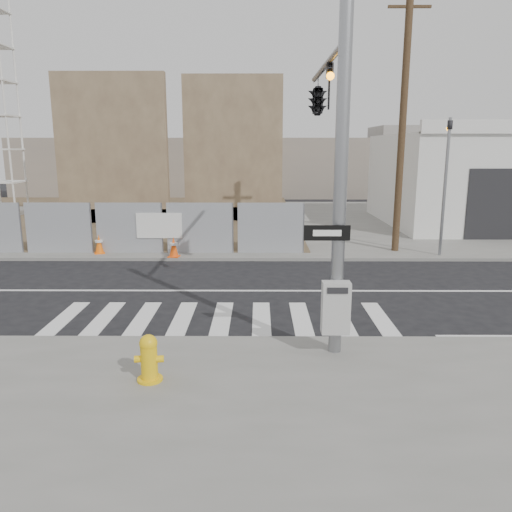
{
  "coord_description": "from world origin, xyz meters",
  "views": [
    {
      "loc": [
        0.92,
        -14.47,
        4.24
      ],
      "look_at": [
        0.86,
        -1.48,
        1.4
      ],
      "focal_mm": 35.0,
      "sensor_mm": 36.0,
      "label": 1
    }
  ],
  "objects_px": {
    "traffic_cone_d": "(174,247)",
    "traffic_cone_c": "(99,244)",
    "auto_shop": "(499,179)",
    "signal_pole": "(324,124)",
    "fire_hydrant": "(149,358)"
  },
  "relations": [
    {
      "from": "signal_pole",
      "to": "fire_hydrant",
      "type": "bearing_deg",
      "value": -130.61
    },
    {
      "from": "traffic_cone_c",
      "to": "traffic_cone_d",
      "type": "relative_size",
      "value": 0.97
    },
    {
      "from": "auto_shop",
      "to": "fire_hydrant",
      "type": "relative_size",
      "value": 13.79
    },
    {
      "from": "auto_shop",
      "to": "traffic_cone_d",
      "type": "relative_size",
      "value": 15.22
    },
    {
      "from": "signal_pole",
      "to": "auto_shop",
      "type": "xyz_separation_m",
      "value": [
        11.5,
        15.01,
        -2.25
      ]
    },
    {
      "from": "traffic_cone_c",
      "to": "signal_pole",
      "type": "bearing_deg",
      "value": -41.19
    },
    {
      "from": "auto_shop",
      "to": "fire_hydrant",
      "type": "height_order",
      "value": "auto_shop"
    },
    {
      "from": "auto_shop",
      "to": "traffic_cone_d",
      "type": "height_order",
      "value": "auto_shop"
    },
    {
      "from": "signal_pole",
      "to": "traffic_cone_c",
      "type": "bearing_deg",
      "value": 138.81
    },
    {
      "from": "signal_pole",
      "to": "auto_shop",
      "type": "bearing_deg",
      "value": 52.54
    },
    {
      "from": "signal_pole",
      "to": "fire_hydrant",
      "type": "height_order",
      "value": "signal_pole"
    },
    {
      "from": "fire_hydrant",
      "to": "traffic_cone_d",
      "type": "distance_m",
      "value": 10.46
    },
    {
      "from": "auto_shop",
      "to": "traffic_cone_c",
      "type": "distance_m",
      "value": 21.12
    },
    {
      "from": "fire_hydrant",
      "to": "traffic_cone_d",
      "type": "xyz_separation_m",
      "value": [
        -1.29,
        10.38,
        -0.05
      ]
    },
    {
      "from": "traffic_cone_d",
      "to": "traffic_cone_c",
      "type": "bearing_deg",
      "value": 168.28
    }
  ]
}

